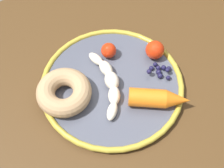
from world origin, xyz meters
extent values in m
cube|color=#472E15|center=(0.00, 0.00, 0.72)|extent=(0.99, 0.72, 0.03)
cube|color=#412A0F|center=(0.44, 0.30, 0.35)|extent=(0.05, 0.05, 0.70)
cylinder|color=#464956|center=(-0.01, -0.02, 0.74)|extent=(0.30, 0.30, 0.01)
torus|color=#B19B31|center=(-0.01, -0.02, 0.74)|extent=(0.31, 0.31, 0.01)
ellipsoid|color=beige|center=(-0.04, -0.08, 0.75)|extent=(0.04, 0.04, 0.02)
ellipsoid|color=beige|center=(-0.02, -0.05, 0.75)|extent=(0.04, 0.05, 0.02)
ellipsoid|color=beige|center=(-0.01, -0.02, 0.76)|extent=(0.04, 0.05, 0.03)
ellipsoid|color=beige|center=(0.00, 0.02, 0.75)|extent=(0.03, 0.04, 0.02)
ellipsoid|color=beige|center=(-0.01, 0.05, 0.75)|extent=(0.03, 0.05, 0.02)
cylinder|color=orange|center=(0.03, -0.09, 0.76)|extent=(0.08, 0.07, 0.04)
cone|color=orange|center=(0.08, -0.13, 0.76)|extent=(0.06, 0.06, 0.04)
torus|color=tan|center=(-0.11, 0.01, 0.76)|extent=(0.16, 0.16, 0.04)
sphere|color=#191638|center=(0.12, -0.05, 0.75)|extent=(0.01, 0.01, 0.01)
sphere|color=#191638|center=(0.10, -0.02, 0.75)|extent=(0.01, 0.01, 0.01)
sphere|color=#191638|center=(0.09, -0.06, 0.75)|extent=(0.01, 0.01, 0.01)
sphere|color=#191638|center=(0.10, -0.04, 0.75)|extent=(0.01, 0.01, 0.01)
sphere|color=#191638|center=(0.10, -0.05, 0.75)|extent=(0.01, 0.01, 0.01)
sphere|color=#191638|center=(0.11, -0.04, 0.75)|extent=(0.01, 0.01, 0.01)
sphere|color=#191638|center=(0.11, -0.07, 0.75)|extent=(0.01, 0.01, 0.01)
sphere|color=#191638|center=(0.09, -0.03, 0.75)|extent=(0.01, 0.01, 0.01)
sphere|color=#191638|center=(0.11, -0.06, 0.76)|extent=(0.01, 0.01, 0.01)
sphere|color=#191638|center=(0.07, -0.04, 0.76)|extent=(0.01, 0.01, 0.01)
sphere|color=red|center=(0.12, 0.00, 0.76)|extent=(0.04, 0.04, 0.04)
sphere|color=red|center=(0.03, 0.05, 0.76)|extent=(0.03, 0.03, 0.03)
camera|label=1|loc=(-0.19, -0.32, 1.31)|focal=50.00mm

